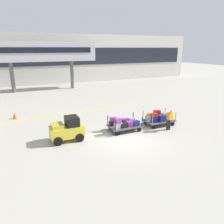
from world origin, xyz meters
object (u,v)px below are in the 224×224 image
(baggage_cart_lead, at_px, (124,124))
(baggage_cart_middle, at_px, (158,118))
(baggage_tug, at_px, (67,130))
(baggage_handler, at_px, (170,119))
(safety_cone_near, at_px, (15,116))

(baggage_cart_lead, relative_size, baggage_cart_middle, 1.00)
(baggage_tug, bearing_deg, baggage_handler, -9.55)
(baggage_cart_middle, bearing_deg, baggage_cart_lead, -179.04)
(baggage_cart_lead, distance_m, baggage_handler, 3.34)
(baggage_handler, bearing_deg, baggage_cart_middle, 95.03)
(baggage_tug, relative_size, baggage_cart_middle, 0.70)
(baggage_cart_lead, bearing_deg, baggage_cart_middle, 0.96)
(baggage_cart_lead, distance_m, baggage_cart_middle, 2.99)
(baggage_tug, xyz_separation_m, baggage_handler, (7.18, -1.21, 0.11))
(baggage_cart_lead, relative_size, safety_cone_near, 5.46)
(baggage_cart_lead, bearing_deg, safety_cone_near, 138.55)
(baggage_tug, height_order, baggage_cart_middle, baggage_tug)
(baggage_cart_middle, relative_size, safety_cone_near, 5.46)
(baggage_cart_lead, height_order, baggage_cart_middle, baggage_cart_lead)
(baggage_handler, distance_m, safety_cone_near, 12.72)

